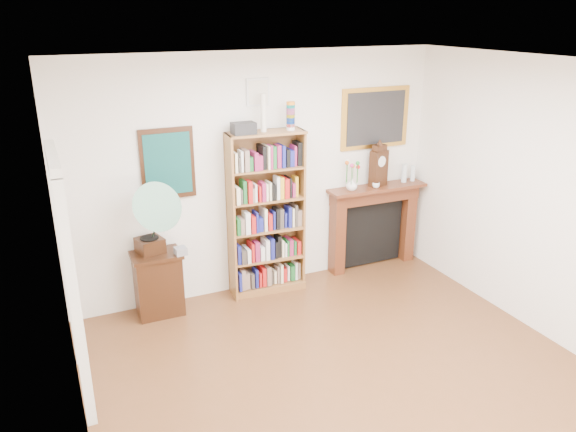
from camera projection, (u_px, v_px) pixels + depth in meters
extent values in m
cube|color=brown|center=(368.00, 403.00, 4.86)|extent=(4.50, 5.00, 0.01)
cube|color=white|center=(388.00, 70.00, 3.90)|extent=(4.50, 5.00, 0.01)
cube|color=white|center=(259.00, 175.00, 6.51)|extent=(4.50, 0.01, 2.80)
cube|color=white|center=(72.00, 315.00, 3.50)|extent=(0.01, 5.00, 2.80)
cube|color=white|center=(76.00, 310.00, 4.26)|extent=(0.08, 0.08, 2.10)
cube|color=white|center=(66.00, 263.00, 5.07)|extent=(0.08, 0.08, 2.10)
cube|color=white|center=(52.00, 158.00, 4.29)|extent=(0.08, 1.02, 0.08)
cube|color=black|center=(168.00, 164.00, 6.00)|extent=(0.58, 0.03, 0.78)
cube|color=#104D4B|center=(168.00, 164.00, 5.99)|extent=(0.50, 0.01, 0.67)
cube|color=white|center=(258.00, 92.00, 6.17)|extent=(0.26, 0.03, 0.30)
cube|color=silver|center=(258.00, 92.00, 6.16)|extent=(0.22, 0.01, 0.26)
cube|color=gold|center=(375.00, 118.00, 6.91)|extent=(0.95, 0.03, 0.75)
cube|color=#262628|center=(376.00, 118.00, 6.90)|extent=(0.82, 0.01, 0.65)
cube|color=brown|center=(231.00, 220.00, 6.35)|extent=(0.05, 0.32, 1.94)
cube|color=brown|center=(300.00, 209.00, 6.69)|extent=(0.05, 0.32, 1.94)
cube|color=brown|center=(265.00, 133.00, 6.19)|extent=(0.91, 0.39, 0.03)
cube|color=brown|center=(268.00, 286.00, 6.84)|extent=(0.91, 0.39, 0.08)
cube|color=brown|center=(262.00, 210.00, 6.65)|extent=(0.89, 0.09, 1.94)
cube|color=brown|center=(267.00, 257.00, 6.71)|extent=(0.86, 0.36, 0.02)
cube|color=brown|center=(267.00, 229.00, 6.58)|extent=(0.86, 0.36, 0.02)
cube|color=brown|center=(266.00, 199.00, 6.45)|extent=(0.86, 0.36, 0.02)
cube|color=brown|center=(266.00, 168.00, 6.33)|extent=(0.86, 0.36, 0.02)
cube|color=black|center=(158.00, 284.00, 6.18)|extent=(0.54, 0.39, 0.73)
cube|color=#532813|center=(337.00, 234.00, 7.10)|extent=(0.15, 0.20, 1.07)
cube|color=#532813|center=(407.00, 222.00, 7.52)|extent=(0.15, 0.20, 1.07)
cube|color=#532813|center=(375.00, 195.00, 7.16)|extent=(1.22, 0.22, 0.18)
cube|color=#532813|center=(377.00, 188.00, 7.09)|extent=(1.32, 0.34, 0.04)
cube|color=black|center=(370.00, 232.00, 7.39)|extent=(0.88, 0.09, 0.86)
cube|color=black|center=(150.00, 245.00, 6.07)|extent=(0.31, 0.31, 0.16)
cylinder|color=black|center=(149.00, 238.00, 6.04)|extent=(0.24, 0.24, 0.01)
cone|color=#2E4335|center=(150.00, 211.00, 5.78)|extent=(0.66, 0.75, 0.67)
cube|color=#A2A1AC|center=(181.00, 251.00, 6.02)|extent=(0.13, 0.13, 0.08)
cube|color=black|center=(378.00, 168.00, 7.03)|extent=(0.25, 0.18, 0.45)
cylinder|color=white|center=(382.00, 162.00, 6.94)|extent=(0.13, 0.05, 0.13)
cube|color=black|center=(380.00, 148.00, 6.94)|extent=(0.19, 0.15, 0.08)
imported|color=white|center=(352.00, 185.00, 6.90)|extent=(0.15, 0.15, 0.15)
imported|color=white|center=(376.00, 185.00, 7.00)|extent=(0.10, 0.10, 0.07)
cylinder|color=silver|center=(404.00, 173.00, 7.22)|extent=(0.07, 0.07, 0.24)
cylinder|color=silver|center=(413.00, 173.00, 7.28)|extent=(0.06, 0.06, 0.20)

